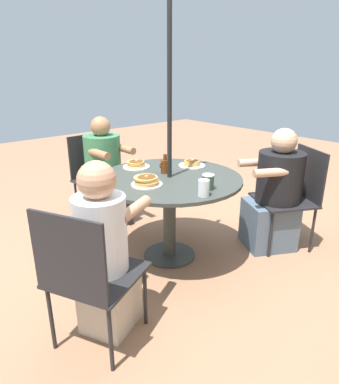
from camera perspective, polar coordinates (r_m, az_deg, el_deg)
ground_plane at (r=3.10m, az=-0.00°, el=-10.47°), size 12.00×12.00×0.00m
patio_table at (r=2.84m, az=-0.00°, el=0.27°), size 1.19×1.19×0.73m
umbrella_pole at (r=2.69m, az=-0.00°, el=12.84°), size 0.04×0.04×2.47m
patio_chair_north at (r=3.75m, az=-12.19°, el=3.19°), size 0.49×0.49×0.91m
diner_north at (r=3.60m, az=-10.64°, el=2.45°), size 0.38×0.51×1.12m
patio_chair_east at (r=1.99m, az=-13.65°, el=-12.83°), size 0.63×0.63×0.91m
diner_east at (r=2.11m, az=-10.70°, el=-10.39°), size 0.54×0.47×1.11m
patio_chair_south at (r=3.29m, az=20.02°, el=0.02°), size 0.65×0.65×0.91m
diner_south at (r=3.21m, az=17.11°, el=-0.69°), size 0.60×0.57×1.10m
pancake_plate_a at (r=3.11m, az=3.74°, el=4.71°), size 0.24×0.24×0.06m
pancake_plate_b at (r=3.08m, az=-5.61°, el=4.55°), size 0.24×0.24×0.07m
pancake_plate_c at (r=2.60m, az=-3.85°, el=1.79°), size 0.24×0.24×0.08m
syrup_bottle at (r=2.89m, az=-0.75°, el=4.40°), size 0.10×0.07×0.16m
coffee_cup at (r=2.51m, az=6.44°, el=1.69°), size 0.09×0.09×0.11m
drinking_glass_a at (r=2.38m, az=5.72°, el=0.67°), size 0.08×0.08×0.12m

